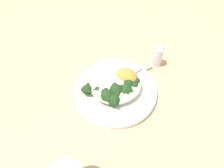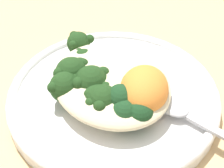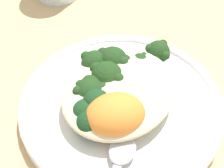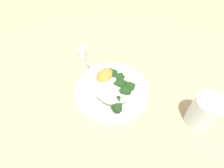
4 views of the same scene
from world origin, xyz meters
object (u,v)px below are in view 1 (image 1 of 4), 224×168
at_px(quinoa_mound, 115,86).
at_px(broccoli_stalk_2, 107,89).
at_px(sweet_potato_chunk_1, 126,81).
at_px(spoon, 133,72).
at_px(broccoli_stalk_7, 125,89).
at_px(salt_shaker, 158,55).
at_px(broccoli_stalk_6, 121,87).
at_px(broccoli_stalk_1, 102,88).
at_px(kale_tuft, 131,82).
at_px(broccoli_stalk_4, 114,94).
at_px(broccoli_stalk_3, 108,93).
at_px(broccoli_stalk_5, 116,90).
at_px(sweet_potato_chunk_0, 127,77).
at_px(plate, 116,89).
at_px(broccoli_stalk_0, 96,87).

bearing_deg(quinoa_mound, broccoli_stalk_2, -168.25).
bearing_deg(sweet_potato_chunk_1, spoon, 46.80).
bearing_deg(broccoli_stalk_7, salt_shaker, 101.92).
relative_size(quinoa_mound, broccoli_stalk_6, 1.43).
relative_size(broccoli_stalk_1, kale_tuft, 1.59).
bearing_deg(broccoli_stalk_6, kale_tuft, 89.36).
relative_size(quinoa_mound, salt_shaker, 1.69).
xyz_separation_m(broccoli_stalk_4, sweet_potato_chunk_1, (0.05, 0.04, 0.00)).
distance_m(broccoli_stalk_3, broccoli_stalk_6, 0.04).
bearing_deg(broccoli_stalk_5, broccoli_stalk_7, 92.93).
bearing_deg(broccoli_stalk_2, broccoli_stalk_6, 124.50).
bearing_deg(broccoli_stalk_5, broccoli_stalk_4, -26.69).
bearing_deg(broccoli_stalk_2, sweet_potato_chunk_0, 150.63).
bearing_deg(sweet_potato_chunk_0, broccoli_stalk_6, -133.63).
relative_size(sweet_potato_chunk_0, sweet_potato_chunk_1, 1.07).
xyz_separation_m(plate, spoon, (0.07, 0.04, 0.01)).
xyz_separation_m(plate, quinoa_mound, (-0.01, -0.00, 0.03)).
bearing_deg(broccoli_stalk_1, broccoli_stalk_2, 115.56).
distance_m(plate, broccoli_stalk_6, 0.03).
bearing_deg(broccoli_stalk_1, kale_tuft, 146.67).
relative_size(broccoli_stalk_5, spoon, 0.88).
relative_size(broccoli_stalk_2, salt_shaker, 0.99).
bearing_deg(broccoli_stalk_6, broccoli_stalk_3, -88.53).
distance_m(broccoli_stalk_2, sweet_potato_chunk_0, 0.07).
distance_m(broccoli_stalk_2, sweet_potato_chunk_1, 0.06).
xyz_separation_m(plate, broccoli_stalk_3, (-0.03, -0.03, 0.03)).
bearing_deg(broccoli_stalk_2, broccoli_stalk_0, -77.69).
xyz_separation_m(broccoli_stalk_6, spoon, (0.06, 0.06, -0.01)).
distance_m(broccoli_stalk_0, spoon, 0.13).
height_order(broccoli_stalk_7, spoon, broccoli_stalk_7).
bearing_deg(sweet_potato_chunk_1, broccoli_stalk_6, -140.90).
xyz_separation_m(kale_tuft, salt_shaker, (0.12, 0.08, 0.00)).
xyz_separation_m(broccoli_stalk_3, kale_tuft, (0.07, 0.02, 0.00)).
distance_m(broccoli_stalk_1, kale_tuft, 0.09).
xyz_separation_m(broccoli_stalk_2, sweet_potato_chunk_0, (0.07, 0.02, 0.01)).
height_order(broccoli_stalk_2, sweet_potato_chunk_0, sweet_potato_chunk_0).
bearing_deg(broccoli_stalk_6, spoon, 119.11).
relative_size(sweet_potato_chunk_1, salt_shaker, 0.70).
bearing_deg(broccoli_stalk_4, sweet_potato_chunk_1, 142.17).
distance_m(sweet_potato_chunk_1, salt_shaker, 0.16).
bearing_deg(sweet_potato_chunk_0, salt_shaker, 26.70).
bearing_deg(broccoli_stalk_5, plate, 167.59).
height_order(broccoli_stalk_6, broccoli_stalk_7, broccoli_stalk_7).
bearing_deg(kale_tuft, salt_shaker, 34.41).
bearing_deg(broccoli_stalk_4, broccoli_stalk_0, -116.76).
bearing_deg(sweet_potato_chunk_0, broccoli_stalk_5, -141.73).
bearing_deg(kale_tuft, broccoli_stalk_6, -165.49).
distance_m(spoon, salt_shaker, 0.11).
bearing_deg(salt_shaker, broccoli_stalk_7, -145.21).
bearing_deg(plate, quinoa_mound, -147.01).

